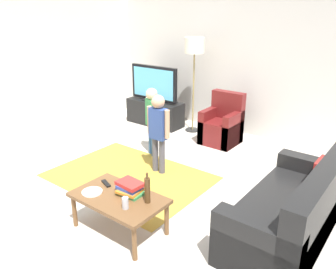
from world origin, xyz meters
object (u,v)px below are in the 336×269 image
object	(u,v)px
floor_lamp	(194,51)
child_near_tv	(152,116)
tv_stand	(155,113)
couch	(295,214)
armchair	(222,126)
coffee_table	(119,200)
bottle	(147,190)
plate	(92,192)
soda_can	(125,203)
tv	(154,84)
book_stack	(130,188)
tv_remote	(106,183)
child_center	(158,127)

from	to	relation	value
floor_lamp	child_near_tv	size ratio (longest dim) A/B	1.59
tv_stand	child_near_tv	distance (m)	1.62
couch	floor_lamp	bearing A→B (deg)	141.72
armchair	coffee_table	xyz separation A→B (m)	(0.40, -2.96, 0.07)
floor_lamp	bottle	world-z (taller)	floor_lamp
coffee_table	plate	distance (m)	0.31
armchair	soda_can	size ratio (longest dim) A/B	7.50
tv	book_stack	xyz separation A→B (m)	(2.05, -2.86, -0.36)
book_stack	bottle	xyz separation A→B (m)	(0.26, -0.02, 0.08)
floor_lamp	tv_remote	distance (m)	3.36
plate	book_stack	bearing A→B (deg)	35.08
tv	coffee_table	xyz separation A→B (m)	(2.00, -2.98, -0.48)
plate	floor_lamp	bearing A→B (deg)	105.13
tv_remote	soda_can	distance (m)	0.57
armchair	bottle	bearing A→B (deg)	-75.87
tv	plate	distance (m)	3.57
armchair	bottle	world-z (taller)	armchair
couch	book_stack	world-z (taller)	couch
tv	tv_stand	bearing A→B (deg)	90.00
armchair	coffee_table	distance (m)	2.99
couch	tv_remote	distance (m)	2.06
tv_remote	child_center	bearing A→B (deg)	122.75
tv_remote	couch	bearing A→B (deg)	47.94
child_near_tv	bottle	world-z (taller)	child_near_tv
armchair	child_near_tv	distance (m)	1.40
tv_stand	child_center	size ratio (longest dim) A/B	1.03
floor_lamp	soda_can	xyz separation A→B (m)	(1.39, -3.27, -1.06)
child_near_tv	child_center	distance (m)	0.63
book_stack	child_near_tv	bearing A→B (deg)	123.28
child_center	coffee_table	world-z (taller)	child_center
child_near_tv	plate	xyz separation A→B (m)	(0.75, -1.89, -0.24)
tv	tv_remote	size ratio (longest dim) A/B	6.47
book_stack	armchair	bearing A→B (deg)	99.15
coffee_table	tv_remote	xyz separation A→B (m)	(-0.30, 0.10, 0.06)
armchair	child_near_tv	bearing A→B (deg)	-117.81
tv_stand	coffee_table	bearing A→B (deg)	-56.39
child_center	book_stack	size ratio (longest dim) A/B	3.91
armchair	soda_can	distance (m)	3.15
couch	child_center	xyz separation A→B (m)	(-2.09, 0.33, 0.41)
tv	child_center	size ratio (longest dim) A/B	0.94
plate	soda_can	bearing A→B (deg)	0.00
tv_stand	soda_can	size ratio (longest dim) A/B	10.00
soda_can	tv	bearing A→B (deg)	125.54
tv	child_near_tv	size ratio (longest dim) A/B	0.98
book_stack	soda_can	bearing A→B (deg)	-55.62
tv	floor_lamp	xyz separation A→B (m)	(0.83, 0.17, 0.70)
child_near_tv	book_stack	distance (m)	1.99
armchair	book_stack	size ratio (longest dim) A/B	3.02
armchair	tv_remote	bearing A→B (deg)	-87.98
floor_lamp	child_near_tv	world-z (taller)	floor_lamp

